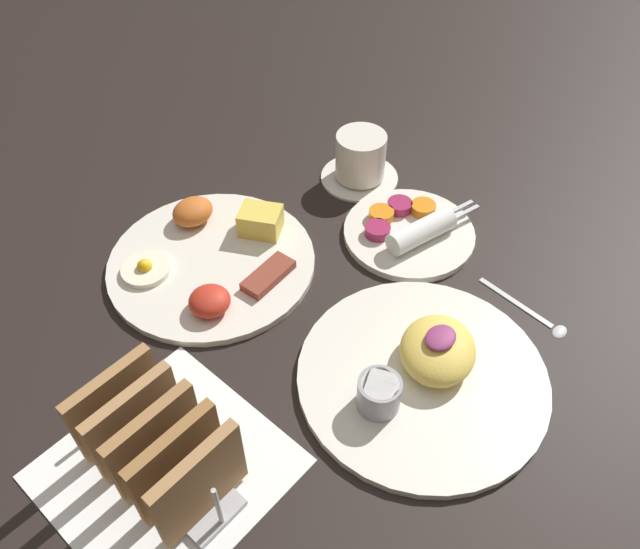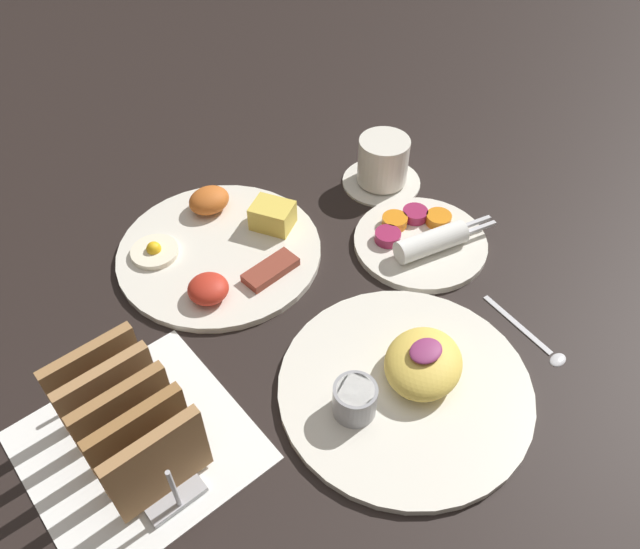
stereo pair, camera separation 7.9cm
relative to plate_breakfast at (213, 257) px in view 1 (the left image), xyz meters
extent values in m
plane|color=black|center=(0.00, -0.20, -0.01)|extent=(3.00, 3.00, 0.00)
cube|color=white|center=(-0.23, -0.19, -0.01)|extent=(0.22, 0.22, 0.00)
cylinder|color=silver|center=(0.00, 0.00, -0.01)|extent=(0.28, 0.28, 0.01)
cube|color=#E5C64C|center=(0.08, -0.01, 0.02)|extent=(0.07, 0.07, 0.04)
ellipsoid|color=#C66023|center=(0.03, 0.08, 0.02)|extent=(0.06, 0.05, 0.03)
cylinder|color=#F4EACC|center=(-0.08, 0.05, 0.00)|extent=(0.06, 0.06, 0.01)
sphere|color=yellow|center=(-0.08, 0.05, 0.01)|extent=(0.02, 0.02, 0.02)
ellipsoid|color=red|center=(-0.06, -0.07, 0.01)|extent=(0.05, 0.05, 0.03)
cube|color=brown|center=(0.02, -0.08, 0.01)|extent=(0.08, 0.04, 0.01)
cylinder|color=silver|center=(0.22, -0.17, -0.01)|extent=(0.18, 0.18, 0.01)
cylinder|color=orange|center=(0.26, -0.16, 0.01)|extent=(0.04, 0.04, 0.01)
cylinder|color=#99234C|center=(0.25, -0.13, 0.01)|extent=(0.04, 0.04, 0.01)
cylinder|color=orange|center=(0.21, -0.12, 0.01)|extent=(0.04, 0.04, 0.01)
cylinder|color=#99234C|center=(0.18, -0.14, 0.01)|extent=(0.04, 0.04, 0.01)
cylinder|color=white|center=(0.21, -0.19, 0.02)|extent=(0.11, 0.06, 0.03)
cube|color=silver|center=(0.29, -0.20, 0.02)|extent=(0.05, 0.02, 0.00)
cube|color=silver|center=(0.29, -0.21, 0.02)|extent=(0.05, 0.02, 0.00)
cylinder|color=silver|center=(0.03, -0.32, -0.01)|extent=(0.29, 0.29, 0.01)
ellipsoid|color=#EAC651|center=(0.06, -0.32, 0.02)|extent=(0.13, 0.12, 0.04)
ellipsoid|color=#8C3366|center=(0.06, -0.32, 0.04)|extent=(0.04, 0.03, 0.01)
cylinder|color=#99999E|center=(-0.03, -0.31, 0.02)|extent=(0.05, 0.05, 0.04)
cylinder|color=white|center=(-0.03, -0.31, 0.04)|extent=(0.04, 0.04, 0.01)
cube|color=#B7B7BC|center=(-0.23, -0.19, 0.00)|extent=(0.06, 0.18, 0.01)
cube|color=#A6784A|center=(-0.23, -0.25, 0.05)|extent=(0.10, 0.01, 0.10)
cube|color=olive|center=(-0.23, -0.22, 0.05)|extent=(0.10, 0.01, 0.10)
cube|color=#9C6E40|center=(-0.23, -0.19, 0.05)|extent=(0.10, 0.01, 0.10)
cube|color=#A87A4C|center=(-0.23, -0.16, 0.05)|extent=(0.10, 0.01, 0.10)
cube|color=#A17345|center=(-0.23, -0.12, 0.05)|extent=(0.10, 0.01, 0.10)
cylinder|color=#B7B7BC|center=(-0.23, -0.27, 0.03)|extent=(0.01, 0.01, 0.07)
cylinder|color=#B7B7BC|center=(-0.23, -0.10, 0.03)|extent=(0.01, 0.01, 0.07)
cylinder|color=silver|center=(0.27, -0.03, -0.01)|extent=(0.12, 0.12, 0.01)
cylinder|color=silver|center=(0.27, -0.03, 0.03)|extent=(0.08, 0.08, 0.07)
cylinder|color=#381E0F|center=(0.27, -0.03, 0.06)|extent=(0.06, 0.06, 0.01)
cube|color=silver|center=(0.21, -0.34, -0.01)|extent=(0.02, 0.11, 0.00)
ellipsoid|color=silver|center=(0.20, -0.41, -0.01)|extent=(0.02, 0.02, 0.01)
camera|label=1|loc=(-0.35, -0.50, 0.59)|focal=35.00mm
camera|label=2|loc=(-0.29, -0.56, 0.59)|focal=35.00mm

